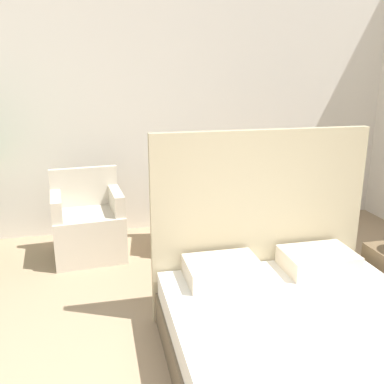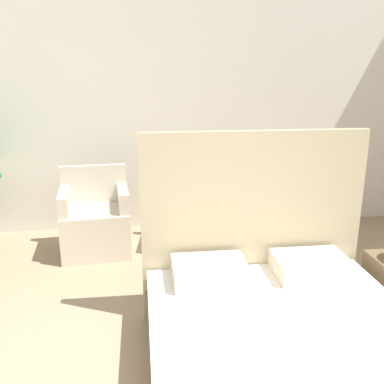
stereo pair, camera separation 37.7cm
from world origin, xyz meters
name	(u,v)px [view 1 (the left image)]	position (x,y,z in m)	size (l,w,h in m)	color
wall_back	(152,106)	(0.00, 4.20, 1.45)	(10.00, 0.06, 2.90)	silver
bed	(313,347)	(0.54, 1.28, 0.27)	(1.67, 2.06, 1.44)	brown
armchair_near_window_left	(89,228)	(-0.77, 3.49, 0.30)	(0.73, 0.64, 0.88)	beige
armchair_near_window_right	(194,220)	(0.32, 3.49, 0.30)	(0.75, 0.67, 0.88)	beige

